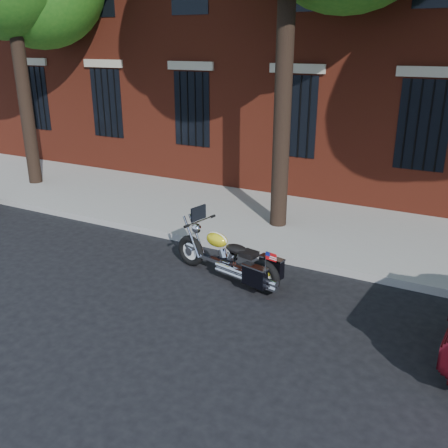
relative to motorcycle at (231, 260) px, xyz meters
The scene contains 4 objects.
ground 0.84m from the motorcycle, 164.91° to the right, with size 120.00×120.00×0.00m, color black.
curb 1.42m from the motorcycle, 120.92° to the left, with size 40.00×0.16×0.15m, color gray.
sidewalk 3.17m from the motorcycle, 103.06° to the left, with size 40.00×3.60×0.15m, color gray.
motorcycle is the anchor object (origin of this frame).
Camera 1 is at (4.31, -6.83, 3.97)m, focal length 40.00 mm.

